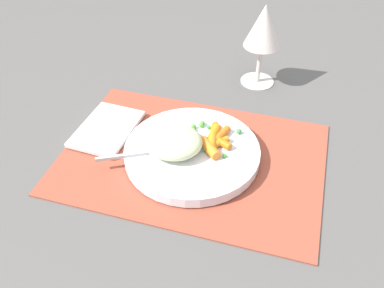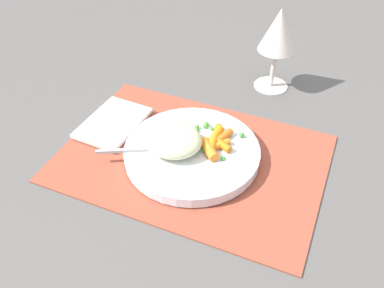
% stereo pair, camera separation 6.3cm
% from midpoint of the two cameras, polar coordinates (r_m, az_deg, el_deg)
% --- Properties ---
extents(ground_plane, '(2.40, 2.40, 0.00)m').
position_cam_midpoint_polar(ground_plane, '(0.75, 2.39, -2.09)').
color(ground_plane, '#565451').
extents(placemat, '(0.46, 0.32, 0.01)m').
position_cam_midpoint_polar(placemat, '(0.75, 2.39, -1.92)').
color(placemat, '#9E4733').
rests_on(placemat, ground_plane).
extents(plate, '(0.24, 0.24, 0.02)m').
position_cam_midpoint_polar(plate, '(0.74, 2.42, -1.22)').
color(plate, white).
rests_on(plate, placemat).
extents(rice_mound, '(0.11, 0.09, 0.04)m').
position_cam_midpoint_polar(rice_mound, '(0.72, -0.22, 0.51)').
color(rice_mound, beige).
rests_on(rice_mound, plate).
extents(carrot_portion, '(0.06, 0.09, 0.02)m').
position_cam_midpoint_polar(carrot_portion, '(0.74, 5.67, 0.20)').
color(carrot_portion, orange).
rests_on(carrot_portion, plate).
extents(pea_scatter, '(0.09, 0.08, 0.01)m').
position_cam_midpoint_polar(pea_scatter, '(0.76, 4.48, 0.92)').
color(pea_scatter, green).
rests_on(pea_scatter, plate).
extents(fork, '(0.19, 0.11, 0.01)m').
position_cam_midpoint_polar(fork, '(0.73, -0.84, -0.68)').
color(fork, '#BABABA').
rests_on(fork, plate).
extents(wine_glass, '(0.08, 0.08, 0.18)m').
position_cam_midpoint_polar(wine_glass, '(0.90, 13.70, 14.44)').
color(wine_glass, silver).
rests_on(wine_glass, ground_plane).
extents(napkin, '(0.11, 0.15, 0.01)m').
position_cam_midpoint_polar(napkin, '(0.82, -8.55, 2.79)').
color(napkin, white).
rests_on(napkin, placemat).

